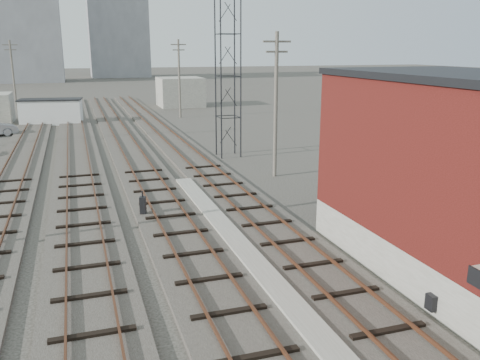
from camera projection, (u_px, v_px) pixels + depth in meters
name	position (u px, v px, depth m)	size (l,w,h in m)	color
ground	(123.00, 118.00, 60.27)	(320.00, 320.00, 0.00)	#282621
track_right	(179.00, 147.00, 41.68)	(3.20, 90.00, 0.39)	#332D28
track_mid_right	(130.00, 150.00, 40.48)	(3.20, 90.00, 0.39)	#332D28
track_mid_left	(78.00, 153.00, 39.28)	(3.20, 90.00, 0.39)	#332D28
track_left	(22.00, 157.00, 38.07)	(3.20, 90.00, 0.39)	#332D28
platform_curb	(265.00, 277.00, 18.08)	(0.90, 28.00, 0.26)	gray
brick_building	(477.00, 180.00, 17.46)	(6.54, 12.20, 7.22)	gray
lattice_tower	(228.00, 55.00, 37.04)	(1.60, 1.60, 15.00)	black
utility_pole_left_c	(13.00, 74.00, 64.50)	(1.80, 0.24, 9.00)	#595147
utility_pole_right_a	(276.00, 101.00, 31.59)	(1.80, 0.24, 9.00)	#595147
utility_pole_right_b	(179.00, 76.00, 59.18)	(1.80, 0.24, 9.00)	#595147
apartment_left	(11.00, 17.00, 120.05)	(22.00, 14.00, 30.00)	gray
apartment_right	(118.00, 30.00, 142.17)	(16.00, 12.00, 26.00)	gray
shed_right	(180.00, 92.00, 71.67)	(6.00, 6.00, 4.00)	gray
switch_stand	(143.00, 206.00, 24.65)	(0.36, 0.36, 1.24)	black
site_trailer	(51.00, 111.00, 54.83)	(6.78, 3.59, 2.73)	white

